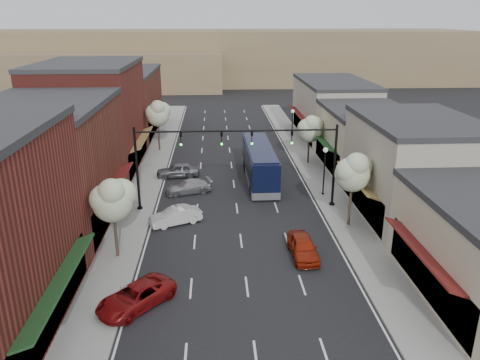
{
  "coord_description": "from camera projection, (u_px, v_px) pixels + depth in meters",
  "views": [
    {
      "loc": [
        -1.73,
        -27.95,
        15.11
      ],
      "look_at": [
        0.31,
        8.84,
        2.2
      ],
      "focal_mm": 35.0,
      "sensor_mm": 36.0,
      "label": 1
    }
  ],
  "objects": [
    {
      "name": "hill_near",
      "position": [
        107.0,
        70.0,
        102.3
      ],
      "size": [
        50.0,
        20.0,
        8.0
      ],
      "primitive_type": "cube",
      "color": "#7A6647",
      "rests_on": "ground"
    },
    {
      "name": "tree_right_near",
      "position": [
        354.0,
        171.0,
        34.11
      ],
      "size": [
        2.85,
        2.65,
        5.95
      ],
      "color": "#47382B",
      "rests_on": "ground"
    },
    {
      "name": "parked_car_a",
      "position": [
        136.0,
        297.0,
        25.55
      ],
      "size": [
        4.64,
        4.82,
        1.27
      ],
      "primitive_type": "imported",
      "rotation": [
        0.0,
        0.0,
        -0.73
      ],
      "color": "maroon",
      "rests_on": "ground"
    },
    {
      "name": "ground",
      "position": [
        243.0,
        254.0,
        31.43
      ],
      "size": [
        160.0,
        160.0,
        0.0
      ],
      "primitive_type": "plane",
      "color": "black",
      "rests_on": "ground"
    },
    {
      "name": "bldg_left_midnear",
      "position": [
        47.0,
        165.0,
        34.8
      ],
      "size": [
        10.14,
        14.1,
        9.4
      ],
      "color": "brown",
      "rests_on": "ground"
    },
    {
      "name": "parked_car_d",
      "position": [
        178.0,
        170.0,
        46.28
      ],
      "size": [
        4.37,
        2.18,
        1.43
      ],
      "primitive_type": "imported",
      "rotation": [
        0.0,
        0.0,
        -1.45
      ],
      "color": "#57585E",
      "rests_on": "ground"
    },
    {
      "name": "tree_right_far",
      "position": [
        310.0,
        128.0,
        49.34
      ],
      "size": [
        2.85,
        2.65,
        5.43
      ],
      "color": "#47382B",
      "rests_on": "ground"
    },
    {
      "name": "tree_left_near",
      "position": [
        113.0,
        199.0,
        29.55
      ],
      "size": [
        2.85,
        2.65,
        5.69
      ],
      "color": "#47382B",
      "rests_on": "ground"
    },
    {
      "name": "sidewalk_left",
      "position": [
        151.0,
        170.0,
        48.4
      ],
      "size": [
        2.8,
        73.0,
        0.15
      ],
      "primitive_type": "cube",
      "color": "gray",
      "rests_on": "ground"
    },
    {
      "name": "parked_car_c",
      "position": [
        188.0,
        187.0,
        42.14
      ],
      "size": [
        4.5,
        2.79,
        1.22
      ],
      "primitive_type": "imported",
      "rotation": [
        0.0,
        0.0,
        -1.29
      ],
      "color": "#999A9F",
      "rests_on": "ground"
    },
    {
      "name": "tree_left_far",
      "position": [
        158.0,
        113.0,
        53.92
      ],
      "size": [
        2.85,
        2.65,
        6.13
      ],
      "color": "#47382B",
      "rests_on": "ground"
    },
    {
      "name": "lamp_post_near",
      "position": [
        325.0,
        163.0,
        40.73
      ],
      "size": [
        0.44,
        0.44,
        4.44
      ],
      "color": "black",
      "rests_on": "ground"
    },
    {
      "name": "red_hatchback",
      "position": [
        303.0,
        247.0,
        30.92
      ],
      "size": [
        1.77,
        4.16,
        1.4
      ],
      "primitive_type": "imported",
      "rotation": [
        0.0,
        0.0,
        0.03
      ],
      "color": "maroon",
      "rests_on": "ground"
    },
    {
      "name": "bldg_right_far",
      "position": [
        332.0,
        109.0,
        61.09
      ],
      "size": [
        9.14,
        16.1,
        7.4
      ],
      "color": "#A59C8D",
      "rests_on": "ground"
    },
    {
      "name": "lamp_post_far",
      "position": [
        292.0,
        121.0,
        57.22
      ],
      "size": [
        0.44,
        0.44,
        4.44
      ],
      "color": "black",
      "rests_on": "ground"
    },
    {
      "name": "sidewalk_right",
      "position": [
        311.0,
        167.0,
        49.27
      ],
      "size": [
        2.8,
        73.0,
        0.15
      ],
      "primitive_type": "cube",
      "color": "gray",
      "rests_on": "ground"
    },
    {
      "name": "bldg_left_midfar",
      "position": [
        92.0,
        117.0,
        47.74
      ],
      "size": [
        10.14,
        14.1,
        10.9
      ],
      "color": "maroon",
      "rests_on": "ground"
    },
    {
      "name": "hill_far",
      "position": [
        220.0,
        56.0,
        114.25
      ],
      "size": [
        120.0,
        30.0,
        12.0
      ],
      "primitive_type": "cube",
      "color": "#7A6647",
      "rests_on": "ground"
    },
    {
      "name": "signal_mast_left",
      "position": [
        166.0,
        156.0,
        37.14
      ],
      "size": [
        8.22,
        0.46,
        7.0
      ],
      "color": "black",
      "rests_on": "ground"
    },
    {
      "name": "curb_left",
      "position": [
        165.0,
        170.0,
        48.47
      ],
      "size": [
        0.25,
        73.0,
        0.17
      ],
      "primitive_type": "cube",
      "color": "gray",
      "rests_on": "ground"
    },
    {
      "name": "signal_mast_right",
      "position": [
        306.0,
        154.0,
        37.73
      ],
      "size": [
        8.22,
        0.46,
        7.0
      ],
      "color": "black",
      "rests_on": "ground"
    },
    {
      "name": "coach_bus",
      "position": [
        259.0,
        163.0,
        44.95
      ],
      "size": [
        2.63,
        11.39,
        3.48
      ],
      "rotation": [
        0.0,
        0.0,
        0.01
      ],
      "color": "black",
      "rests_on": "ground"
    },
    {
      "name": "bldg_left_far",
      "position": [
        122.0,
        102.0,
        63.23
      ],
      "size": [
        10.14,
        18.1,
        8.4
      ],
      "color": "brown",
      "rests_on": "ground"
    },
    {
      "name": "curb_right",
      "position": [
        298.0,
        168.0,
        49.2
      ],
      "size": [
        0.25,
        73.0,
        0.17
      ],
      "primitive_type": "cube",
      "color": "gray",
      "rests_on": "ground"
    },
    {
      "name": "bldg_right_midfar",
      "position": [
        365.0,
        139.0,
        48.06
      ],
      "size": [
        9.14,
        12.1,
        6.4
      ],
      "color": "#BCB295",
      "rests_on": "ground"
    },
    {
      "name": "bldg_right_midnear",
      "position": [
        413.0,
        168.0,
        36.5
      ],
      "size": [
        9.14,
        12.1,
        7.9
      ],
      "color": "#A59C8D",
      "rests_on": "ground"
    },
    {
      "name": "parked_car_b",
      "position": [
        175.0,
        216.0,
        35.82
      ],
      "size": [
        4.21,
        2.89,
        1.31
      ],
      "primitive_type": "imported",
      "rotation": [
        0.0,
        0.0,
        -1.15
      ],
      "color": "silver",
      "rests_on": "ground"
    }
  ]
}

